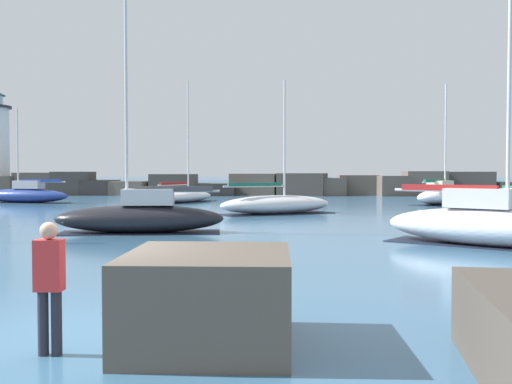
% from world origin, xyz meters
% --- Properties ---
extents(ground_plane, '(600.00, 600.00, 0.00)m').
position_xyz_m(ground_plane, '(0.00, 0.00, 0.00)').
color(ground_plane, '#3D6B8E').
extents(open_sea_beyond, '(400.00, 116.00, 0.01)m').
position_xyz_m(open_sea_beyond, '(0.00, 112.49, 0.00)').
color(open_sea_beyond, '#2D5B7F').
rests_on(open_sea_beyond, ground).
extents(breakwater_jetty, '(66.55, 7.22, 2.53)m').
position_xyz_m(breakwater_jetty, '(-0.44, 52.40, 1.06)').
color(breakwater_jetty, '#4C443D').
rests_on(breakwater_jetty, ground).
extents(foreground_rocks, '(15.75, 7.26, 1.30)m').
position_xyz_m(foreground_rocks, '(0.61, -0.68, 0.52)').
color(foreground_rocks, brown).
rests_on(foreground_rocks, ground).
extents(sailboat_moored_0, '(7.89, 3.41, 7.50)m').
position_xyz_m(sailboat_moored_0, '(-16.90, 36.01, 0.66)').
color(sailboat_moored_0, navy).
rests_on(sailboat_moored_0, ground).
extents(sailboat_moored_1, '(7.32, 5.34, 7.80)m').
position_xyz_m(sailboat_moored_1, '(2.97, 24.76, 0.56)').
color(sailboat_moored_1, silver).
rests_on(sailboat_moored_1, ground).
extents(sailboat_moored_4, '(5.75, 5.82, 9.04)m').
position_xyz_m(sailboat_moored_4, '(15.30, 34.41, 0.68)').
color(sailboat_moored_4, white).
rests_on(sailboat_moored_4, ground).
extents(sailboat_moored_6, '(4.92, 7.30, 9.81)m').
position_xyz_m(sailboat_moored_6, '(-4.40, 37.17, 0.50)').
color(sailboat_moored_6, white).
rests_on(sailboat_moored_6, ground).
extents(sailboat_moored_7, '(6.82, 5.75, 8.21)m').
position_xyz_m(sailboat_moored_7, '(9.92, 10.48, 0.71)').
color(sailboat_moored_7, white).
rests_on(sailboat_moored_7, ground).
extents(sailboat_moored_8, '(6.86, 2.60, 10.17)m').
position_xyz_m(sailboat_moored_8, '(-2.46, 14.15, 0.67)').
color(sailboat_moored_8, black).
rests_on(sailboat_moored_8, ground).
extents(person_on_rocks, '(0.36, 0.23, 1.77)m').
position_xyz_m(person_on_rocks, '(-0.06, -1.01, 0.99)').
color(person_on_rocks, '#282833').
rests_on(person_on_rocks, ground).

